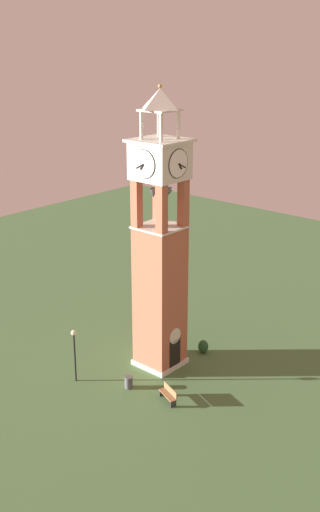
# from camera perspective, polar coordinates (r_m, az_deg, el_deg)

# --- Properties ---
(ground) EXTENTS (80.00, 80.00, 0.00)m
(ground) POSITION_cam_1_polar(r_m,az_deg,el_deg) (43.25, 0.00, -9.95)
(ground) COLOR #476B3D
(clock_tower) EXTENTS (3.26, 3.26, 18.77)m
(clock_tower) POSITION_cam_1_polar(r_m,az_deg,el_deg) (40.00, 0.00, -0.14)
(clock_tower) COLOR #AD5B42
(clock_tower) RESTS_ON ground
(park_bench) EXTENTS (0.99, 1.65, 0.95)m
(park_bench) POSITION_cam_1_polar(r_m,az_deg,el_deg) (38.94, 0.80, -12.74)
(park_bench) COLOR brown
(park_bench) RESTS_ON ground
(lamp_post) EXTENTS (0.36, 0.36, 3.68)m
(lamp_post) POSITION_cam_1_polar(r_m,az_deg,el_deg) (40.37, -7.98, -8.28)
(lamp_post) COLOR black
(lamp_post) RESTS_ON ground
(trash_bin) EXTENTS (0.52, 0.52, 0.80)m
(trash_bin) POSITION_cam_1_polar(r_m,az_deg,el_deg) (40.34, -2.93, -11.66)
(trash_bin) COLOR #4C4C51
(trash_bin) RESTS_ON ground
(shrub_near_entry) EXTENTS (0.73, 0.73, 0.96)m
(shrub_near_entry) POSITION_cam_1_polar(r_m,az_deg,el_deg) (44.48, 4.04, -8.41)
(shrub_near_entry) COLOR #234C28
(shrub_near_entry) RESTS_ON ground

